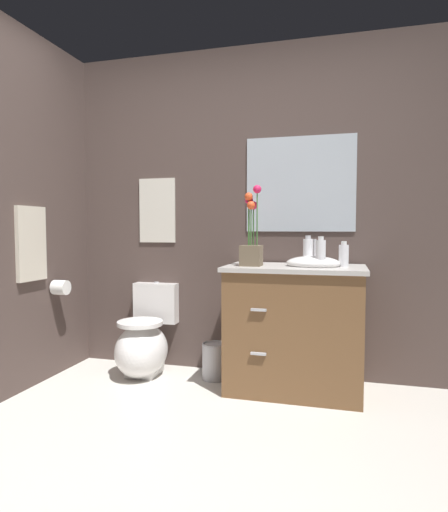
% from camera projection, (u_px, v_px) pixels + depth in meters
% --- Properties ---
extents(ground_plane, '(9.19, 9.19, 0.00)m').
position_uv_depth(ground_plane, '(159.00, 494.00, 1.84)').
color(ground_plane, beige).
extents(wall_back, '(4.29, 0.05, 2.50)m').
position_uv_depth(wall_back, '(271.00, 212.00, 3.32)').
color(wall_back, '#4C3D38').
rests_on(wall_back, ground_plane).
extents(toilet, '(0.38, 0.59, 0.69)m').
position_uv_depth(toilet, '(144.00, 343.00, 3.34)').
color(toilet, white).
rests_on(toilet, ground_plane).
extents(vanity_cabinet, '(0.94, 0.56, 1.05)m').
position_uv_depth(vanity_cabinet, '(295.00, 327.00, 3.00)').
color(vanity_cabinet, brown).
rests_on(vanity_cabinet, ground_plane).
extents(flower_vase, '(0.14, 0.14, 0.55)m').
position_uv_depth(flower_vase, '(251.00, 242.00, 2.97)').
color(flower_vase, brown).
rests_on(flower_vase, vanity_cabinet).
extents(soap_bottle, '(0.07, 0.07, 0.17)m').
position_uv_depth(soap_bottle, '(344.00, 255.00, 2.91)').
color(soap_bottle, white).
rests_on(soap_bottle, vanity_cabinet).
extents(lotion_bottle, '(0.07, 0.07, 0.21)m').
position_uv_depth(lotion_bottle, '(308.00, 251.00, 3.03)').
color(lotion_bottle, white).
rests_on(lotion_bottle, vanity_cabinet).
extents(hand_wash_bottle, '(0.06, 0.06, 0.20)m').
position_uv_depth(hand_wash_bottle, '(321.00, 253.00, 2.86)').
color(hand_wash_bottle, white).
rests_on(hand_wash_bottle, vanity_cabinet).
extents(trash_bin, '(0.18, 0.18, 0.27)m').
position_uv_depth(trash_bin, '(214.00, 361.00, 3.25)').
color(trash_bin, '#B7B7BC').
rests_on(trash_bin, ground_plane).
extents(wall_poster, '(0.31, 0.01, 0.52)m').
position_uv_depth(wall_poster, '(157.00, 211.00, 3.53)').
color(wall_poster, silver).
extents(wall_mirror, '(0.80, 0.01, 0.70)m').
position_uv_depth(wall_mirror, '(300.00, 184.00, 3.22)').
color(wall_mirror, '#B2BCC6').
extents(hanging_towel, '(0.03, 0.28, 0.52)m').
position_uv_depth(hanging_towel, '(31.00, 244.00, 3.04)').
color(hanging_towel, beige).
extents(toilet_paper_roll, '(0.11, 0.11, 0.11)m').
position_uv_depth(toilet_paper_roll, '(61.00, 287.00, 3.27)').
color(toilet_paper_roll, white).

